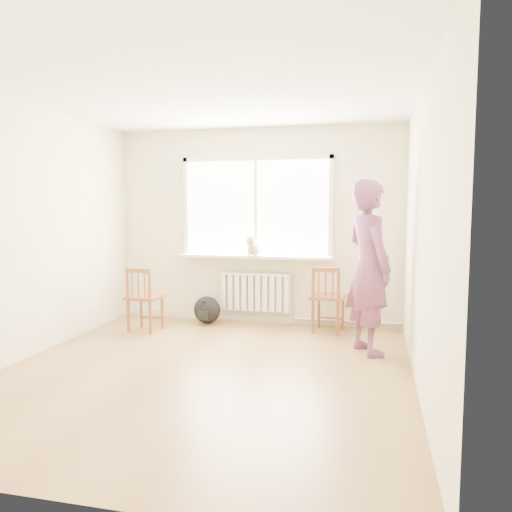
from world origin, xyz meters
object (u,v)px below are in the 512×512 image
Objects in this scene: chair_left at (143,299)px; chair_right at (327,299)px; cat at (254,247)px; backpack at (207,310)px; person at (369,267)px.

chair_left is 2.38m from chair_right.
chair_right is at bearing -5.02° from cat.
chair_right is 2.26× the size of backpack.
person is 2.49m from backpack.
cat is 1.10m from backpack.
chair_right is 1.92× the size of cat.
cat is at bearing 27.11° from person.
backpack is at bearing 3.58° from chair_right.
chair_left is 0.44× the size of person.
cat reaches higher than chair_right.
cat reaches higher than chair_left.
chair_left is 2.21× the size of backpack.
person is (0.52, -0.79, 0.52)m from chair_right.
person is 4.28× the size of cat.
chair_left is 1.62m from cat.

